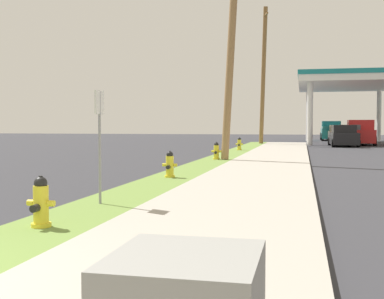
{
  "coord_description": "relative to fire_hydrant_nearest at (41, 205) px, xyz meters",
  "views": [
    {
      "loc": [
        4.32,
        -3.32,
        1.6
      ],
      "look_at": [
        1.14,
        11.11,
        0.87
      ],
      "focal_mm": 47.06,
      "sensor_mm": 36.0,
      "label": 1
    }
  ],
  "objects": [
    {
      "name": "fire_hydrant_nearest",
      "position": [
        0.0,
        0.0,
        0.0
      ],
      "size": [
        0.42,
        0.38,
        0.74
      ],
      "color": "yellow",
      "rests_on": "grass_verge"
    },
    {
      "name": "fire_hydrant_fourth",
      "position": [
        0.07,
        22.72,
        0.0
      ],
      "size": [
        0.42,
        0.37,
        0.74
      ],
      "color": "yellow",
      "rests_on": "grass_verge"
    },
    {
      "name": "utility_pole_midground",
      "position": [
        0.68,
        14.82,
        4.56
      ],
      "size": [
        1.04,
        1.53,
        9.6
      ],
      "color": "#937047",
      "rests_on": "grass_verge"
    },
    {
      "name": "utility_pole_background",
      "position": [
        0.68,
        32.65,
        4.95
      ],
      "size": [
        0.84,
        2.37,
        10.37
      ],
      "color": "olive",
      "rests_on": "grass_verge"
    },
    {
      "name": "car_black_by_far_pump",
      "position": [
        6.63,
        32.13,
        0.28
      ],
      "size": [
        2.05,
        4.55,
        1.57
      ],
      "color": "black",
      "rests_on": "ground"
    },
    {
      "name": "fire_hydrant_second",
      "position": [
        0.04,
        7.06,
        0.0
      ],
      "size": [
        0.42,
        0.38,
        0.74
      ],
      "color": "yellow",
      "rests_on": "grass_verge"
    },
    {
      "name": "truck_teal_on_apron",
      "position": [
        6.55,
        46.45,
        0.47
      ],
      "size": [
        2.15,
        5.41,
        1.97
      ],
      "color": "#197075",
      "rests_on": "ground"
    },
    {
      "name": "fire_hydrant_third",
      "position": [
        0.09,
        14.56,
        0.0
      ],
      "size": [
        0.42,
        0.37,
        0.74
      ],
      "color": "yellow",
      "rests_on": "grass_verge"
    },
    {
      "name": "truck_red_at_forecourt",
      "position": [
        8.07,
        35.2,
        0.47
      ],
      "size": [
        2.21,
        5.43,
        1.97
      ],
      "color": "red",
      "rests_on": "ground"
    },
    {
      "name": "car_tan_by_near_pump",
      "position": [
        7.0,
        42.63,
        0.28
      ],
      "size": [
        2.0,
        4.53,
        1.57
      ],
      "color": "tan",
      "rests_on": "ground"
    },
    {
      "name": "street_sign_post",
      "position": [
        -0.02,
        2.22,
        1.19
      ],
      "size": [
        0.05,
        0.36,
        2.12
      ],
      "color": "gray",
      "rests_on": "grass_verge"
    }
  ]
}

